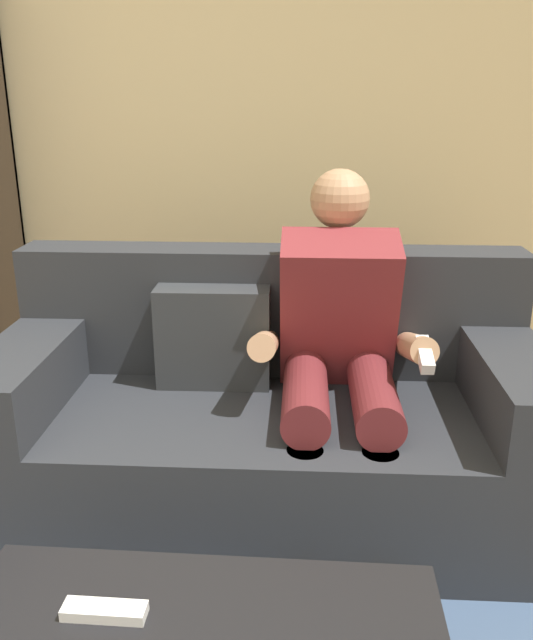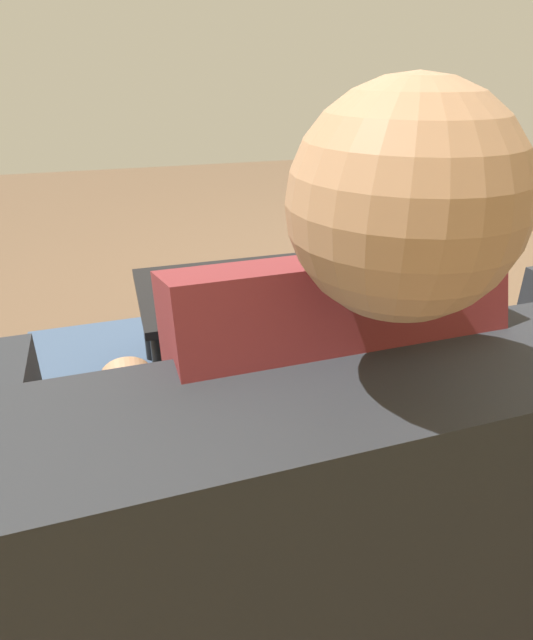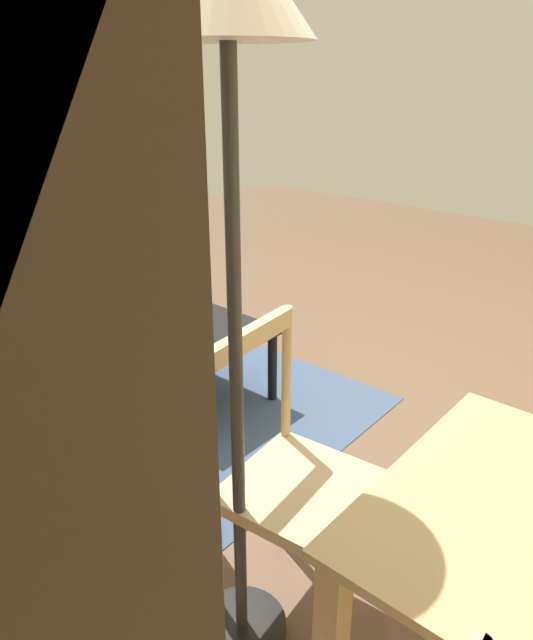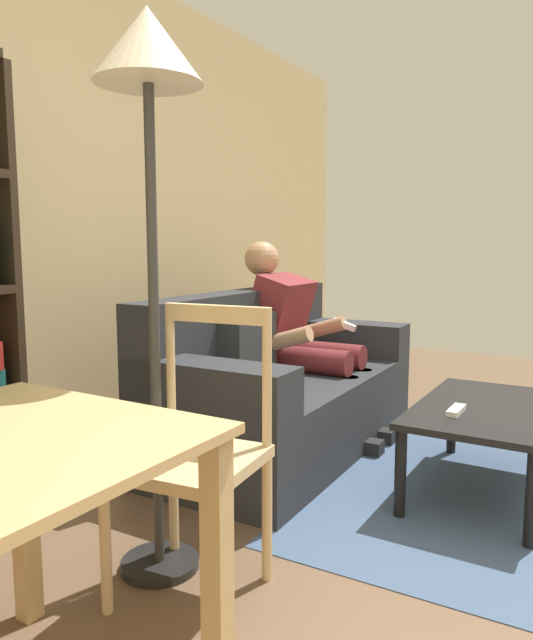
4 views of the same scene
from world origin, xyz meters
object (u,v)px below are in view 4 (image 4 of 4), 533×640
(tv_remote, at_px, (456,410))
(dining_chair_facing_couch, at_px, (194,457))
(couch, at_px, (280,390))
(coffee_table, at_px, (486,417))
(floor_lamp, at_px, (149,101))
(person_lounging, at_px, (297,337))

(tv_remote, xyz_separation_m, dining_chair_facing_couch, (-1.14, 0.58, 0.04))
(couch, distance_m, coffee_table, 1.13)
(couch, relative_size, dining_chair_facing_couch, 1.95)
(dining_chair_facing_couch, xyz_separation_m, floor_lamp, (0.05, 0.20, 1.15))
(couch, distance_m, dining_chair_facing_couch, 1.47)
(tv_remote, distance_m, floor_lamp, 1.79)
(person_lounging, distance_m, dining_chair_facing_couch, 1.71)
(tv_remote, height_order, dining_chair_facing_couch, dining_chair_facing_couch)
(coffee_table, relative_size, dining_chair_facing_couch, 1.04)
(person_lounging, xyz_separation_m, coffee_table, (-0.30, -1.15, -0.24))
(dining_chair_facing_couch, bearing_deg, tv_remote, -26.82)
(dining_chair_facing_couch, bearing_deg, couch, 18.30)
(couch, bearing_deg, tv_remote, -103.45)
(dining_chair_facing_couch, bearing_deg, floor_lamp, 76.87)
(person_lounging, distance_m, coffee_table, 1.21)
(person_lounging, bearing_deg, coffee_table, -104.75)
(person_lounging, relative_size, floor_lamp, 0.61)
(person_lounging, relative_size, dining_chair_facing_couch, 1.24)
(coffee_table, height_order, floor_lamp, floor_lamp)
(tv_remote, distance_m, dining_chair_facing_couch, 1.28)
(person_lounging, xyz_separation_m, floor_lamp, (-1.59, -0.28, 1.01))
(coffee_table, xyz_separation_m, tv_remote, (-0.19, 0.10, 0.06))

